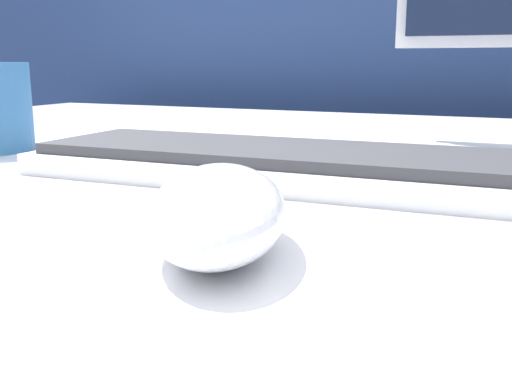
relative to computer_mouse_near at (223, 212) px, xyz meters
name	(u,v)px	position (x,y,z in m)	size (l,w,h in m)	color
partition_panel	(444,225)	(0.00, 0.88, -0.23)	(5.00, 0.03, 1.01)	navy
computer_mouse_near	(223,212)	(0.00, 0.00, 0.00)	(0.10, 0.13, 0.04)	white
keyboard	(291,164)	(-0.03, 0.17, -0.01)	(0.40, 0.13, 0.02)	silver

